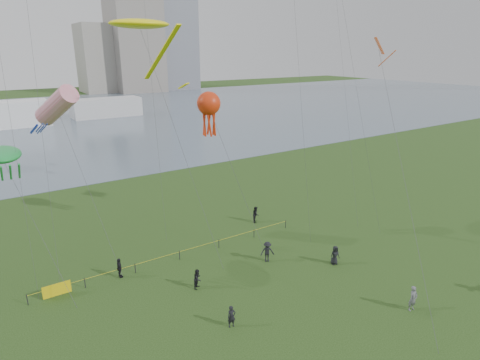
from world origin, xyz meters
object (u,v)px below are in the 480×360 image
kite_flyer (413,298)px  kite_octopus (209,104)px  fence (109,274)px  kite_stingray (140,25)px

kite_flyer → kite_octopus: kite_octopus is taller
fence → kite_octopus: (10.73, 2.40, 12.39)m
kite_flyer → kite_stingray: 30.02m
kite_flyer → kite_stingray: bearing=120.3°
kite_octopus → fence: bearing=-176.9°
fence → kite_stingray: size_ratio=1.20×
fence → kite_stingray: 20.64m
kite_flyer → kite_stingray: (-10.77, 20.95, 18.62)m
kite_stingray → kite_octopus: bearing=-12.2°
fence → kite_octopus: kite_octopus is taller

